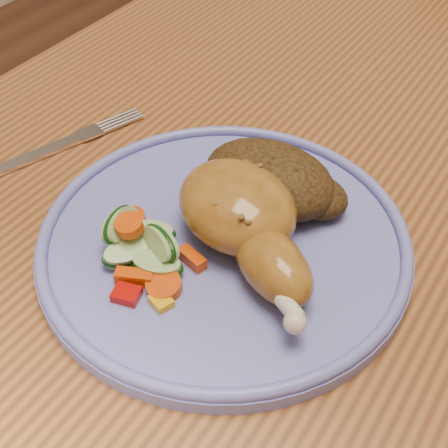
% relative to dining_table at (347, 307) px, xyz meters
% --- Properties ---
extents(dining_table, '(0.90, 1.40, 0.75)m').
position_rel_dining_table_xyz_m(dining_table, '(0.00, 0.00, 0.00)').
color(dining_table, brown).
rests_on(dining_table, ground).
extents(plate, '(0.30, 0.30, 0.01)m').
position_rel_dining_table_xyz_m(plate, '(-0.09, -0.07, 0.09)').
color(plate, '#666ABA').
rests_on(plate, dining_table).
extents(plate_rim, '(0.30, 0.30, 0.01)m').
position_rel_dining_table_xyz_m(plate_rim, '(-0.09, -0.07, 0.10)').
color(plate_rim, '#666ABA').
rests_on(plate_rim, plate).
extents(chicken_leg, '(0.16, 0.14, 0.06)m').
position_rel_dining_table_xyz_m(chicken_leg, '(-0.07, -0.06, 0.12)').
color(chicken_leg, '#9F6721').
rests_on(chicken_leg, plate).
extents(rice_pilaf, '(0.12, 0.08, 0.05)m').
position_rel_dining_table_xyz_m(rice_pilaf, '(-0.08, -0.00, 0.11)').
color(rice_pilaf, '#402910').
rests_on(rice_pilaf, plate).
extents(vegetable_pile, '(0.09, 0.09, 0.04)m').
position_rel_dining_table_xyz_m(vegetable_pile, '(-0.13, -0.12, 0.11)').
color(vegetable_pile, '#A50A05').
rests_on(vegetable_pile, plate).
extents(fork, '(0.07, 0.16, 0.00)m').
position_rel_dining_table_xyz_m(fork, '(-0.30, -0.05, 0.09)').
color(fork, silver).
rests_on(fork, dining_table).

